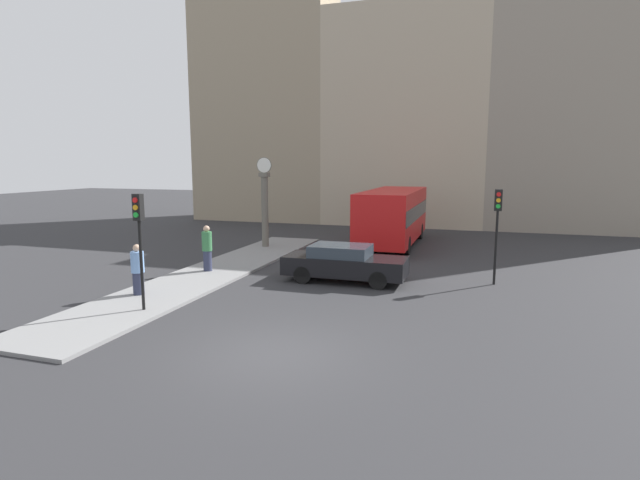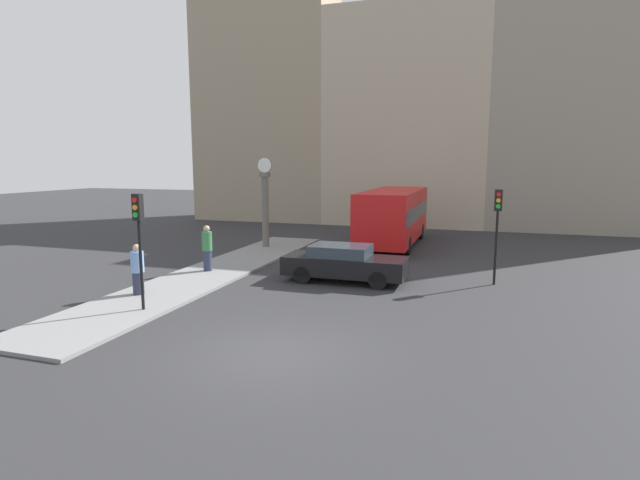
# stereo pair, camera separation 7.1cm
# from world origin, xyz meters

# --- Properties ---
(ground_plane) EXTENTS (120.00, 120.00, 0.00)m
(ground_plane) POSITION_xyz_m (0.00, 0.00, 0.00)
(ground_plane) COLOR #2D2D30
(sidewalk_corner) EXTENTS (2.85, 18.19, 0.10)m
(sidewalk_corner) POSITION_xyz_m (-5.56, 7.09, 0.05)
(sidewalk_corner) COLOR gray
(sidewalk_corner) RESTS_ON ground_plane
(building_row) EXTENTS (33.21, 5.00, 18.40)m
(building_row) POSITION_xyz_m (-0.14, 25.80, 8.50)
(building_row) COLOR gray
(building_row) RESTS_ON ground_plane
(sedan_car) EXTENTS (4.48, 1.72, 1.36)m
(sedan_car) POSITION_xyz_m (-0.27, 7.31, 0.70)
(sedan_car) COLOR black
(sedan_car) RESTS_ON ground_plane
(bus_distant) EXTENTS (2.55, 8.46, 2.93)m
(bus_distant) POSITION_xyz_m (0.03, 16.10, 1.67)
(bus_distant) COLOR red
(bus_distant) RESTS_ON ground_plane
(traffic_light_near) EXTENTS (0.26, 0.24, 3.38)m
(traffic_light_near) POSITION_xyz_m (-4.85, 1.74, 2.54)
(traffic_light_near) COLOR black
(traffic_light_near) RESTS_ON sidewalk_corner
(traffic_light_far) EXTENTS (0.26, 0.24, 3.43)m
(traffic_light_far) POSITION_xyz_m (5.00, 8.54, 2.47)
(traffic_light_far) COLOR black
(traffic_light_far) RESTS_ON ground_plane
(street_clock) EXTENTS (0.80, 0.45, 4.53)m
(street_clock) POSITION_xyz_m (-6.02, 13.09, 2.28)
(street_clock) COLOR #666056
(street_clock) RESTS_ON sidewalk_corner
(pedestrian_blue_stripe) EXTENTS (0.42, 0.42, 1.65)m
(pedestrian_blue_stripe) POSITION_xyz_m (-6.09, 3.15, 0.91)
(pedestrian_blue_stripe) COLOR #2D334C
(pedestrian_blue_stripe) RESTS_ON sidewalk_corner
(pedestrian_green_hoodie) EXTENTS (0.39, 0.39, 1.81)m
(pedestrian_green_hoodie) POSITION_xyz_m (-5.81, 7.01, 1.00)
(pedestrian_green_hoodie) COLOR #2D334C
(pedestrian_green_hoodie) RESTS_ON sidewalk_corner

